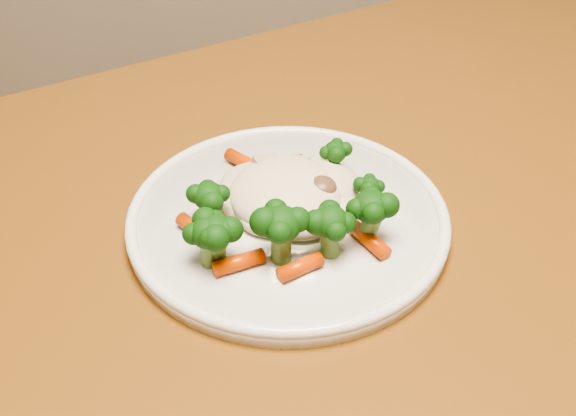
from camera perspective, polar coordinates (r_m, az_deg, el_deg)
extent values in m
cube|color=brown|center=(0.62, 9.17, -3.04)|extent=(1.38, 1.19, 0.04)
cube|color=brown|center=(1.32, 16.99, 0.61)|extent=(0.08, 0.08, 0.71)
cylinder|color=white|center=(0.59, 0.00, -1.04)|extent=(0.26, 0.26, 0.01)
ellipsoid|color=beige|center=(0.59, -0.13, 1.97)|extent=(0.11, 0.10, 0.04)
ellipsoid|color=black|center=(0.54, -6.25, -2.86)|extent=(0.04, 0.04, 0.04)
ellipsoid|color=black|center=(0.53, -0.54, -2.32)|extent=(0.05, 0.05, 0.04)
ellipsoid|color=black|center=(0.54, 3.32, -2.00)|extent=(0.04, 0.04, 0.04)
ellipsoid|color=black|center=(0.56, 6.50, -0.87)|extent=(0.05, 0.05, 0.04)
ellipsoid|color=black|center=(0.59, 6.39, 1.13)|extent=(0.03, 0.03, 0.03)
ellipsoid|color=black|center=(0.63, 3.74, 3.85)|extent=(0.03, 0.03, 0.03)
ellipsoid|color=black|center=(0.57, -6.21, 0.13)|extent=(0.04, 0.04, 0.04)
ellipsoid|color=black|center=(0.54, -5.69, -2.76)|extent=(0.04, 0.04, 0.04)
cylinder|color=#D94505|center=(0.64, -3.23, 3.53)|extent=(0.04, 0.04, 0.01)
cylinder|color=#D94505|center=(0.63, -0.64, 3.22)|extent=(0.05, 0.03, 0.01)
cylinder|color=#D94505|center=(0.62, 3.46, 2.28)|extent=(0.04, 0.04, 0.01)
cylinder|color=#D94505|center=(0.57, -7.18, -1.76)|extent=(0.04, 0.04, 0.01)
cylinder|color=#D94505|center=(0.54, -3.92, -4.31)|extent=(0.04, 0.02, 0.01)
cylinder|color=#D94505|center=(0.53, 0.97, -4.69)|extent=(0.04, 0.03, 0.01)
cylinder|color=#D94505|center=(0.56, 6.45, -2.53)|extent=(0.03, 0.04, 0.01)
ellipsoid|color=brown|center=(0.58, 1.02, 1.38)|extent=(0.02, 0.02, 0.02)
ellipsoid|color=brown|center=(0.59, 2.65, 1.59)|extent=(0.03, 0.03, 0.02)
ellipsoid|color=brown|center=(0.58, -1.71, 1.52)|extent=(0.02, 0.02, 0.01)
cube|color=tan|center=(0.61, -1.70, 3.42)|extent=(0.03, 0.02, 0.01)
cube|color=tan|center=(0.62, 0.80, 3.53)|extent=(0.02, 0.02, 0.01)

